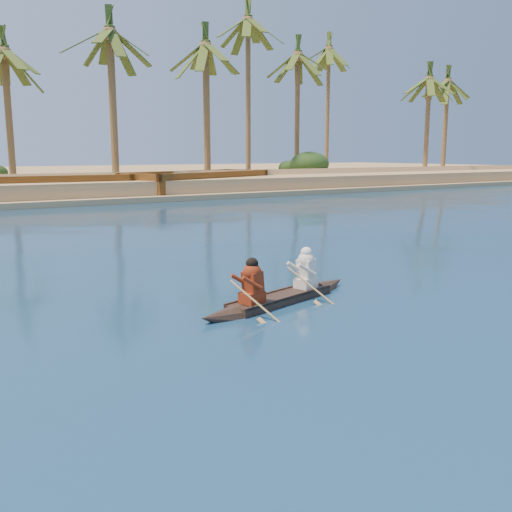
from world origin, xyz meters
TOP-DOWN VIEW (x-y plane):
  - ground at (0.00, 0.00)m, footprint 160.00×160.00m
  - canoe at (2.84, -2.43)m, footprint 4.52×1.73m
  - barge_mid at (3.98, 27.00)m, footprint 12.43×4.89m
  - barge_right at (15.94, 27.00)m, footprint 13.06×8.42m

SIDE VIEW (x-z plane):
  - ground at x=0.00m, z-range 0.00..0.00m
  - canoe at x=2.84m, z-range -0.38..0.86m
  - barge_mid at x=3.98m, z-range -0.30..1.73m
  - barge_right at x=15.94m, z-range -0.31..1.76m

